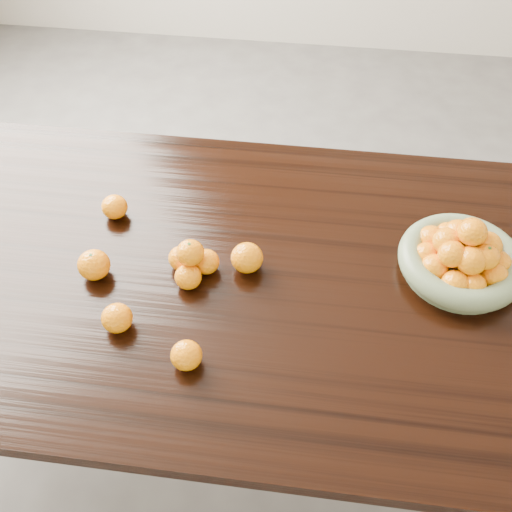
# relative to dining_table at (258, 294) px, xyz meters

# --- Properties ---
(ground) EXTENTS (5.00, 5.00, 0.00)m
(ground) POSITION_rel_dining_table_xyz_m (0.00, 0.00, -0.66)
(ground) COLOR #63605D
(ground) RESTS_ON ground
(dining_table) EXTENTS (2.00, 1.00, 0.75)m
(dining_table) POSITION_rel_dining_table_xyz_m (0.00, 0.00, 0.00)
(dining_table) COLOR black
(dining_table) RESTS_ON ground
(fruit_bowl) EXTENTS (0.30, 0.30, 0.16)m
(fruit_bowl) POSITION_rel_dining_table_xyz_m (0.48, 0.07, 0.14)
(fruit_bowl) COLOR #707F5C
(fruit_bowl) RESTS_ON dining_table
(orange_pyramid) EXTENTS (0.12, 0.12, 0.11)m
(orange_pyramid) POSITION_rel_dining_table_xyz_m (-0.16, -0.03, 0.13)
(orange_pyramid) COLOR orange
(orange_pyramid) RESTS_ON dining_table
(loose_orange_0) EXTENTS (0.08, 0.08, 0.07)m
(loose_orange_0) POSITION_rel_dining_table_xyz_m (-0.39, -0.06, 0.13)
(loose_orange_0) COLOR orange
(loose_orange_0) RESTS_ON dining_table
(loose_orange_1) EXTENTS (0.07, 0.07, 0.06)m
(loose_orange_1) POSITION_rel_dining_table_xyz_m (-0.29, -0.20, 0.12)
(loose_orange_1) COLOR orange
(loose_orange_1) RESTS_ON dining_table
(loose_orange_2) EXTENTS (0.07, 0.07, 0.06)m
(loose_orange_2) POSITION_rel_dining_table_xyz_m (-0.12, -0.27, 0.12)
(loose_orange_2) COLOR orange
(loose_orange_2) RESTS_ON dining_table
(loose_orange_3) EXTENTS (0.07, 0.07, 0.06)m
(loose_orange_3) POSITION_rel_dining_table_xyz_m (-0.40, 0.14, 0.12)
(loose_orange_3) COLOR orange
(loose_orange_3) RESTS_ON dining_table
(loose_orange_4) EXTENTS (0.08, 0.08, 0.07)m
(loose_orange_4) POSITION_rel_dining_table_xyz_m (-0.03, 0.01, 0.13)
(loose_orange_4) COLOR orange
(loose_orange_4) RESTS_ON dining_table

